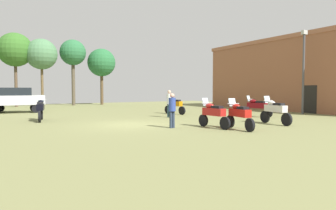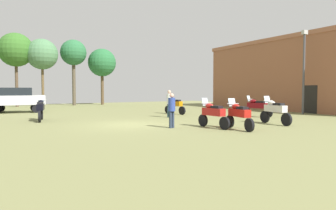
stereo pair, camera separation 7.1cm
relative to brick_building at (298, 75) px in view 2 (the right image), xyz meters
The scene contains 16 objects.
ground_plane 18.60m from the brick_building, 169.28° to the right, with size 44.00×52.00×0.02m.
brick_building is the anchor object (origin of this frame).
motorcycle_2 9.81m from the brick_building, 158.53° to the right, with size 0.82×2.13×1.44m.
motorcycle_3 16.60m from the brick_building, 156.24° to the right, with size 0.62×2.14×1.44m.
motorcycle_4 13.45m from the brick_building, 147.83° to the right, with size 0.64×2.28×1.50m.
motorcycle_6 22.04m from the brick_building, behind, with size 0.71×2.28×1.48m.
motorcycle_7 16.45m from the brick_building, 151.86° to the right, with size 0.68×2.17×1.44m.
motorcycle_8 12.81m from the brick_building, behind, with size 0.75×2.11×1.45m.
car_2 24.52m from the brick_building, 159.62° to the left, with size 4.31×1.83×2.00m.
person_1 17.84m from the brick_building, 161.36° to the right, with size 0.42×0.42×1.68m.
person_2 14.37m from the brick_building, behind, with size 0.46×0.46×1.81m.
tree_1 21.93m from the brick_building, 126.59° to the left, with size 3.35×3.35×6.78m.
tree_5 26.30m from the brick_building, 139.16° to the left, with size 3.32×3.32×7.35m.
tree_6 28.65m from the brick_building, 141.57° to the left, with size 3.57×3.57×7.85m.
tree_7 24.26m from the brick_building, 132.78° to the left, with size 2.96×2.96×7.62m.
lamp_post 5.48m from the brick_building, 139.08° to the right, with size 0.44×0.24×6.24m.
Camera 2 is at (-5.98, -14.61, 1.88)m, focal length 31.88 mm.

